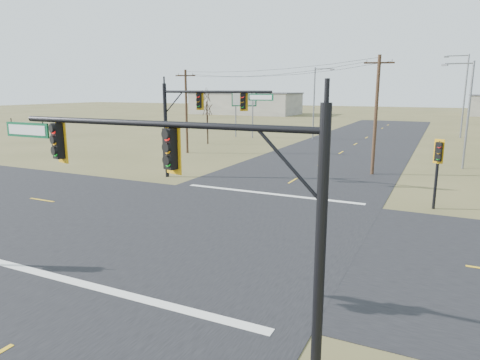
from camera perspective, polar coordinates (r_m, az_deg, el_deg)
name	(u,v)px	position (r m, az deg, el deg)	size (l,w,h in m)	color
ground	(214,227)	(21.18, -3.46, -6.30)	(320.00, 320.00, 0.00)	brown
road_ew	(214,227)	(21.17, -3.47, -6.28)	(160.00, 14.00, 0.02)	black
road_ns	(214,227)	(21.17, -3.47, -6.27)	(14.00, 160.00, 0.02)	black
stop_bar_near	(106,290)	(15.52, -17.41, -13.79)	(12.00, 0.40, 0.01)	silver
stop_bar_far	(270,194)	(27.70, 4.08, -1.84)	(12.00, 0.40, 0.01)	silver
mast_arm_near	(173,168)	(11.21, -8.96, 1.64)	(10.33, 0.54, 6.37)	black
mast_arm_far	(199,111)	(31.40, -5.47, 9.15)	(8.84, 0.58, 7.07)	black
pedestal_signal_ne	(438,158)	(25.96, 24.91, 2.72)	(0.67, 0.59, 4.00)	black
utility_pole_near	(376,114)	(35.13, 17.67, 8.43)	(2.21, 0.69, 9.21)	#482E1E
utility_pole_far	(186,110)	(45.65, -7.17, 9.23)	(2.05, 0.72, 8.62)	#482E1E
highway_sign	(244,105)	(60.11, 0.55, 10.01)	(3.23, 1.38, 6.48)	slate
streetlight_a	(466,109)	(40.71, 27.93, 8.33)	(2.50, 0.38, 8.93)	slate
streetlight_b	(463,91)	(67.19, 27.60, 10.42)	(3.14, 0.29, 11.32)	slate
streetlight_c	(316,99)	(58.74, 10.04, 10.52)	(2.64, 0.33, 9.47)	slate
bare_tree_a	(207,108)	(52.93, -4.39, 9.55)	(2.49, 2.49, 5.58)	black
bare_tree_b	(207,95)	(69.54, -4.46, 11.28)	(3.42, 3.42, 7.27)	black
warehouse_left	(246,104)	(118.59, 0.75, 10.12)	(28.00, 14.00, 5.50)	#ACA899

